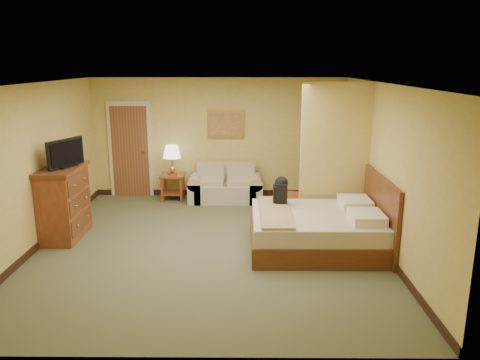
{
  "coord_description": "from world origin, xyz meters",
  "views": [
    {
      "loc": [
        0.55,
        -7.16,
        2.91
      ],
      "look_at": [
        0.49,
        0.6,
        0.95
      ],
      "focal_mm": 35.0,
      "sensor_mm": 36.0,
      "label": 1
    }
  ],
  "objects_px": {
    "bed": "(323,229)",
    "loveseat": "(226,189)",
    "dresser": "(64,202)",
    "coffee_table": "(293,202)"
  },
  "relations": [
    {
      "from": "bed",
      "to": "loveseat",
      "type": "bearing_deg",
      "value": 121.75
    },
    {
      "from": "dresser",
      "to": "loveseat",
      "type": "bearing_deg",
      "value": 39.98
    },
    {
      "from": "loveseat",
      "to": "dresser",
      "type": "relative_size",
      "value": 1.28
    },
    {
      "from": "coffee_table",
      "to": "dresser",
      "type": "height_order",
      "value": "dresser"
    },
    {
      "from": "loveseat",
      "to": "dresser",
      "type": "xyz_separation_m",
      "value": [
        -2.64,
        -2.21,
        0.36
      ]
    },
    {
      "from": "coffee_table",
      "to": "dresser",
      "type": "bearing_deg",
      "value": -164.21
    },
    {
      "from": "loveseat",
      "to": "coffee_table",
      "type": "bearing_deg",
      "value": -39.07
    },
    {
      "from": "loveseat",
      "to": "dresser",
      "type": "bearing_deg",
      "value": -140.02
    },
    {
      "from": "coffee_table",
      "to": "bed",
      "type": "xyz_separation_m",
      "value": [
        0.31,
        -1.58,
        0.02
      ]
    },
    {
      "from": "bed",
      "to": "dresser",
      "type": "bearing_deg",
      "value": 173.92
    }
  ]
}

